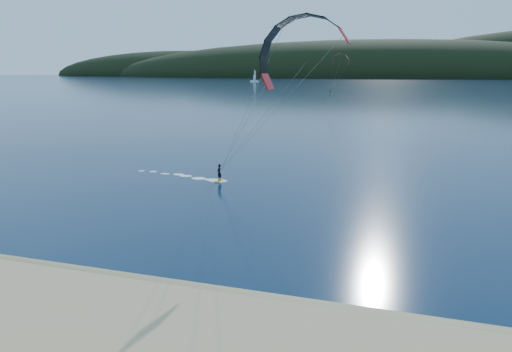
{
  "coord_description": "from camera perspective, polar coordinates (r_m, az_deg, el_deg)",
  "views": [
    {
      "loc": [
        8.9,
        -14.62,
        10.93
      ],
      "look_at": [
        1.3,
        10.0,
        5.0
      ],
      "focal_mm": 32.44,
      "sensor_mm": 36.0,
      "label": 1
    }
  ],
  "objects": [
    {
      "name": "ground",
      "position": [
        20.31,
        -12.68,
        -19.95
      ],
      "size": [
        1800.0,
        1800.0,
        0.0
      ],
      "primitive_type": "plane",
      "color": "#071D38",
      "rests_on": "ground"
    },
    {
      "name": "wet_sand",
      "position": [
        23.73,
        -7.16,
        -14.44
      ],
      "size": [
        220.0,
        2.5,
        0.1
      ],
      "color": "olive",
      "rests_on": "ground"
    },
    {
      "name": "headland",
      "position": [
        760.03,
        16.87,
        11.6
      ],
      "size": [
        1200.0,
        310.0,
        140.0
      ],
      "color": "black",
      "rests_on": "ground"
    },
    {
      "name": "kitesurfer_near",
      "position": [
        37.28,
        5.44,
        13.09
      ],
      "size": [
        24.39,
        8.85,
        16.13
      ],
      "color": "yellow",
      "rests_on": "ground"
    },
    {
      "name": "kitesurfer_far",
      "position": [
        214.67,
        10.33,
        13.61
      ],
      "size": [
        9.29,
        5.01,
        16.92
      ],
      "color": "yellow",
      "rests_on": "ground"
    },
    {
      "name": "sailboat",
      "position": [
        440.38,
        -0.19,
        11.65
      ],
      "size": [
        8.5,
        5.35,
        11.84
      ],
      "color": "white",
      "rests_on": "ground"
    }
  ]
}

